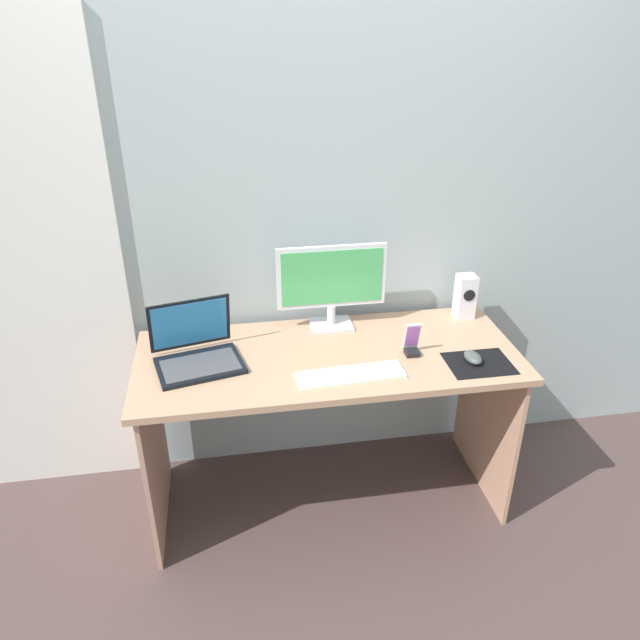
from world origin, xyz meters
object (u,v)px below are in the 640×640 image
(speaker_right, at_px, (465,296))
(laptop, at_px, (197,351))
(monitor, at_px, (332,283))
(phone_in_dock, at_px, (412,343))
(keyboard_external, at_px, (350,375))
(mouse, at_px, (473,357))

(speaker_right, height_order, laptop, laptop)
(monitor, xyz_separation_m, phone_in_dock, (0.28, -0.29, -0.16))
(monitor, distance_m, phone_in_dock, 0.43)
(keyboard_external, relative_size, mouse, 4.12)
(monitor, xyz_separation_m, speaker_right, (0.60, -0.01, -0.11))
(monitor, bearing_deg, mouse, -38.00)
(speaker_right, bearing_deg, monitor, 179.46)
(monitor, relative_size, mouse, 4.63)
(speaker_right, relative_size, laptop, 0.53)
(keyboard_external, xyz_separation_m, phone_in_dock, (0.28, 0.12, 0.04))
(monitor, bearing_deg, phone_in_dock, -46.01)
(monitor, distance_m, laptop, 0.63)
(laptop, bearing_deg, monitor, 20.08)
(monitor, relative_size, phone_in_dock, 3.36)
(laptop, height_order, phone_in_dock, laptop)
(laptop, distance_m, mouse, 1.08)
(speaker_right, bearing_deg, phone_in_dock, -139.41)
(speaker_right, height_order, keyboard_external, speaker_right)
(speaker_right, bearing_deg, keyboard_external, -146.38)
(laptop, bearing_deg, mouse, -9.42)
(monitor, height_order, laptop, monitor)
(keyboard_external, xyz_separation_m, mouse, (0.49, 0.02, 0.02))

